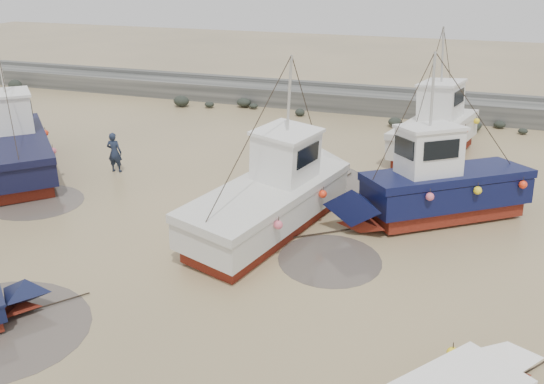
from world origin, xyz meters
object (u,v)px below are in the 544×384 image
Objects in this scene: cabin_boat_0 at (14,144)px; cabin_boat_2 at (434,187)px; cabin_boat_1 at (277,193)px; cabin_boat_3 at (441,128)px; person at (117,172)px.

cabin_boat_0 and cabin_boat_2 have the same top height.
cabin_boat_1 is at bearing -52.56° from cabin_boat_0.
cabin_boat_2 is at bearing -72.54° from cabin_boat_3.
cabin_boat_0 is 0.95× the size of cabin_boat_3.
cabin_boat_0 is 0.82× the size of cabin_boat_1.
cabin_boat_2 is 7.88m from cabin_boat_3.
cabin_boat_0 is 20.58m from cabin_boat_3.
person is (4.50, 1.28, -1.32)m from cabin_boat_0.
person is at bearing -29.67° from cabin_boat_0.
cabin_boat_1 is at bearing 78.61° from cabin_boat_2.
cabin_boat_3 reaches higher than person.
cabin_boat_1 is 1.16× the size of cabin_boat_3.
cabin_boat_2 is (5.43, 2.30, 0.05)m from cabin_boat_1.
cabin_boat_1 is at bearing 154.20° from person.
cabin_boat_2 is (18.74, 0.67, 0.05)m from cabin_boat_0.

